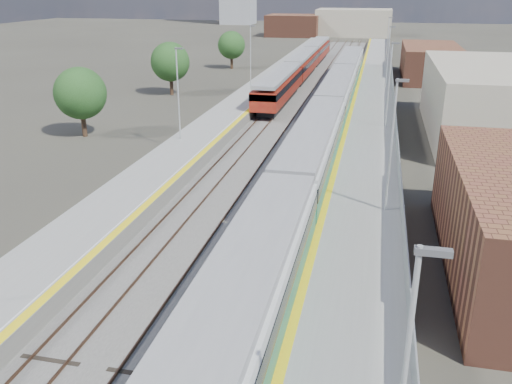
% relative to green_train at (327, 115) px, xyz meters
% --- Properties ---
extents(ground, '(320.00, 320.00, 0.00)m').
position_rel_green_train_xyz_m(ground, '(-1.50, 10.47, -2.37)').
color(ground, '#47443A').
rests_on(ground, ground).
extents(ballast_bed, '(10.50, 155.00, 0.06)m').
position_rel_green_train_xyz_m(ballast_bed, '(-3.75, 12.97, -2.34)').
color(ballast_bed, '#565451').
rests_on(ballast_bed, ground).
extents(tracks, '(8.96, 160.00, 0.17)m').
position_rel_green_train_xyz_m(tracks, '(-3.15, 14.65, -2.26)').
color(tracks, '#4C3323').
rests_on(tracks, ground).
extents(platform_right, '(4.70, 155.00, 8.52)m').
position_rel_green_train_xyz_m(platform_right, '(3.78, 12.96, -1.83)').
color(platform_right, slate).
rests_on(platform_right, ground).
extents(platform_left, '(4.30, 155.00, 8.52)m').
position_rel_green_train_xyz_m(platform_left, '(-10.55, 12.96, -1.85)').
color(platform_left, slate).
rests_on(platform_left, ground).
extents(green_train, '(3.06, 84.98, 3.36)m').
position_rel_green_train_xyz_m(green_train, '(0.00, 0.00, 0.00)').
color(green_train, black).
rests_on(green_train, ground).
extents(red_train, '(2.83, 57.39, 3.57)m').
position_rel_green_train_xyz_m(red_train, '(-7.00, 34.23, -0.26)').
color(red_train, black).
rests_on(red_train, ground).
extents(tree_a, '(4.67, 4.67, 6.34)m').
position_rel_green_train_xyz_m(tree_a, '(-21.96, -3.09, 1.62)').
color(tree_a, '#382619').
rests_on(tree_a, ground).
extents(tree_b, '(4.85, 4.85, 6.57)m').
position_rel_green_train_xyz_m(tree_b, '(-21.39, 17.80, 1.77)').
color(tree_b, '#382619').
rests_on(tree_b, ground).
extents(tree_c, '(4.51, 4.51, 6.11)m').
position_rel_green_train_xyz_m(tree_c, '(-19.90, 41.76, 1.47)').
color(tree_c, '#382619').
rests_on(tree_c, ground).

